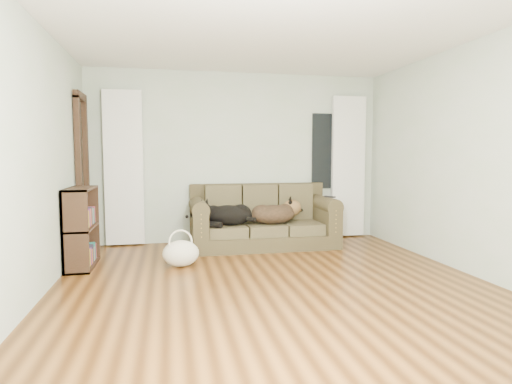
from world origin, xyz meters
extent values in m
plane|color=#3E220B|center=(0.00, 0.00, 0.00)|extent=(5.00, 5.00, 0.00)
plane|color=white|center=(0.00, 0.00, 2.60)|extent=(5.00, 5.00, 0.00)
cube|color=#B4B9B2|center=(0.00, 2.50, 1.30)|extent=(4.50, 0.04, 2.60)
cube|color=#B4B9B2|center=(-2.25, 0.00, 1.30)|extent=(0.04, 5.00, 2.60)
cube|color=#B4B9B2|center=(2.25, 0.00, 1.30)|extent=(0.04, 5.00, 2.60)
cube|color=white|center=(-1.70, 2.42, 1.15)|extent=(0.55, 0.08, 2.25)
cube|color=white|center=(1.80, 2.42, 1.15)|extent=(0.55, 0.08, 2.25)
cube|color=black|center=(1.45, 2.47, 1.40)|extent=(0.50, 0.03, 1.20)
cube|color=black|center=(-2.20, 2.05, 1.05)|extent=(0.07, 0.60, 2.10)
cube|color=#37321A|center=(0.29, 1.97, 0.45)|extent=(2.09, 0.90, 0.85)
ellipsoid|color=black|center=(-0.28, 1.88, 0.48)|extent=(0.77, 0.61, 0.29)
ellipsoid|color=black|center=(0.45, 1.89, 0.49)|extent=(0.71, 0.52, 0.30)
cube|color=black|center=(1.25, 1.80, 0.73)|extent=(0.14, 0.20, 0.02)
ellipsoid|color=beige|center=(-0.93, 1.05, 0.16)|extent=(0.46, 0.38, 0.32)
cube|color=black|center=(-2.09, 1.28, 0.50)|extent=(0.31, 0.77, 0.95)
camera|label=1|loc=(-1.05, -4.08, 1.34)|focal=30.00mm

